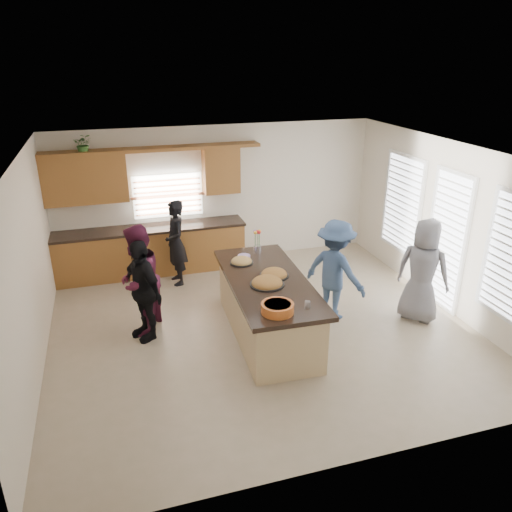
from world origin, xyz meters
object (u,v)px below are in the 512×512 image
object	(u,v)px
woman_left_mid	(139,280)
woman_right_back	(335,271)
island	(267,308)
woman_right_front	(423,271)
salad_bowl	(277,308)
woman_left_back	(176,243)
woman_left_front	(142,290)

from	to	relation	value
woman_left_mid	woman_right_back	world-z (taller)	woman_left_mid
island	woman_right_front	xyz separation A→B (m)	(2.53, -0.25, 0.41)
salad_bowl	woman_left_back	xyz separation A→B (m)	(-0.85, 3.30, -0.21)
woman_left_mid	woman_left_back	bearing A→B (deg)	176.47
woman_left_back	woman_left_front	bearing A→B (deg)	-29.48
woman_left_back	salad_bowl	bearing A→B (deg)	8.21
woman_left_front	woman_right_front	distance (m)	4.42
salad_bowl	woman_left_front	xyz separation A→B (m)	(-1.63, 1.49, -0.22)
woman_left_mid	woman_right_back	bearing A→B (deg)	104.02
woman_right_back	woman_right_front	world-z (taller)	woman_right_front
woman_right_back	woman_right_front	size ratio (longest dim) A/B	0.98
salad_bowl	woman_left_back	world-z (taller)	woman_left_back
woman_right_front	woman_left_mid	bearing A→B (deg)	38.58
salad_bowl	woman_left_front	size ratio (longest dim) A/B	0.27
woman_left_mid	woman_right_front	distance (m)	4.48
salad_bowl	woman_left_mid	bearing A→B (deg)	134.35
woman_left_mid	woman_right_front	world-z (taller)	woman_left_mid
woman_left_front	woman_right_back	bearing A→B (deg)	58.07
woman_left_back	woman_right_front	distance (m)	4.39
island	salad_bowl	distance (m)	1.18
island	woman_left_front	bearing A→B (deg)	167.38
island	woman_left_front	distance (m)	1.91
woman_left_back	woman_right_back	distance (m)	3.07
island	woman_right_front	bearing A→B (deg)	-3.53
woman_right_back	woman_right_front	distance (m)	1.40
salad_bowl	woman_left_mid	xyz separation A→B (m)	(-1.65, 1.69, -0.15)
woman_left_mid	salad_bowl	bearing A→B (deg)	67.23
woman_right_back	island	bearing A→B (deg)	67.73
woman_left_back	woman_left_front	distance (m)	1.96
island	woman_left_front	size ratio (longest dim) A/B	1.72
salad_bowl	woman_left_mid	distance (m)	2.37
island	woman_right_front	world-z (taller)	woman_right_front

